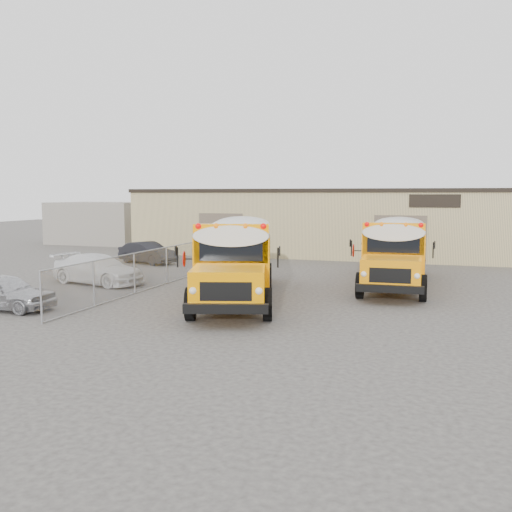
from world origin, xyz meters
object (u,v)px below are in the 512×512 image
(car_dark, at_px, (148,253))
(school_bus_right, at_px, (400,237))
(tarp_bundle, at_px, (251,290))
(car_silver, at_px, (3,292))
(school_bus_left, at_px, (244,239))
(car_white, at_px, (98,269))

(car_dark, bearing_deg, school_bus_right, -59.14)
(tarp_bundle, height_order, car_dark, tarp_bundle)
(car_dark, bearing_deg, car_silver, -152.73)
(school_bus_left, xyz_separation_m, school_bus_right, (7.74, 5.63, -0.09))
(tarp_bundle, height_order, car_white, car_white)
(school_bus_right, bearing_deg, tarp_bundle, -107.05)
(car_white, xyz_separation_m, car_dark, (-1.73, 7.98, -0.04))
(car_silver, relative_size, car_dark, 0.99)
(tarp_bundle, distance_m, car_silver, 9.29)
(school_bus_left, height_order, car_dark, school_bus_left)
(school_bus_left, xyz_separation_m, car_dark, (-7.32, 2.62, -1.23))
(car_dark, bearing_deg, car_white, -148.20)
(school_bus_left, relative_size, car_white, 2.35)
(car_silver, bearing_deg, school_bus_left, -25.53)
(school_bus_right, height_order, car_white, school_bus_right)
(tarp_bundle, distance_m, car_dark, 15.54)
(car_white, relative_size, car_dark, 1.20)
(car_silver, bearing_deg, car_dark, 6.49)
(car_dark, bearing_deg, school_bus_left, -90.13)
(tarp_bundle, distance_m, car_white, 9.54)
(school_bus_right, height_order, car_silver, school_bus_right)
(school_bus_right, xyz_separation_m, car_silver, (-13.10, -17.50, -1.13))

